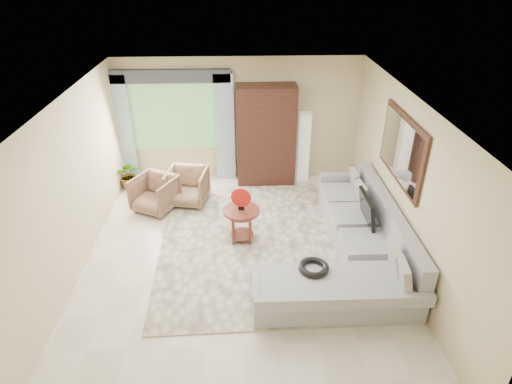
{
  "coord_description": "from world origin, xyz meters",
  "views": [
    {
      "loc": [
        0.02,
        -5.53,
        4.35
      ],
      "look_at": [
        0.25,
        0.35,
        1.05
      ],
      "focal_mm": 30.0,
      "sensor_mm": 36.0,
      "label": 1
    }
  ],
  "objects_px": {
    "armchair_left": "(155,194)",
    "potted_plant": "(129,175)",
    "armoire": "(266,136)",
    "sectional_sofa": "(355,249)",
    "tv_screen": "(367,209)",
    "armchair_right": "(187,186)",
    "floor_lamp": "(303,147)",
    "coffee_table": "(242,224)"
  },
  "relations": [
    {
      "from": "sectional_sofa",
      "to": "armoire",
      "type": "bearing_deg",
      "value": 113.06
    },
    {
      "from": "armoire",
      "to": "armchair_left",
      "type": "bearing_deg",
      "value": -153.3
    },
    {
      "from": "coffee_table",
      "to": "potted_plant",
      "type": "xyz_separation_m",
      "value": [
        -2.33,
        2.0,
        -0.02
      ]
    },
    {
      "from": "armchair_right",
      "to": "armoire",
      "type": "height_order",
      "value": "armoire"
    },
    {
      "from": "armoire",
      "to": "floor_lamp",
      "type": "xyz_separation_m",
      "value": [
        0.8,
        0.06,
        -0.3
      ]
    },
    {
      "from": "potted_plant",
      "to": "sectional_sofa",
      "type": "bearing_deg",
      "value": -33.39
    },
    {
      "from": "tv_screen",
      "to": "armoire",
      "type": "bearing_deg",
      "value": 121.81
    },
    {
      "from": "armchair_left",
      "to": "potted_plant",
      "type": "bearing_deg",
      "value": 154.1
    },
    {
      "from": "sectional_sofa",
      "to": "armoire",
      "type": "distance_m",
      "value": 3.24
    },
    {
      "from": "sectional_sofa",
      "to": "armchair_right",
      "type": "xyz_separation_m",
      "value": [
        -2.83,
        2.05,
        0.07
      ]
    },
    {
      "from": "armchair_right",
      "to": "floor_lamp",
      "type": "bearing_deg",
      "value": 30.08
    },
    {
      "from": "tv_screen",
      "to": "armchair_left",
      "type": "relative_size",
      "value": 0.98
    },
    {
      "from": "armchair_left",
      "to": "potted_plant",
      "type": "height_order",
      "value": "armchair_left"
    },
    {
      "from": "coffee_table",
      "to": "armoire",
      "type": "distance_m",
      "value": 2.37
    },
    {
      "from": "coffee_table",
      "to": "floor_lamp",
      "type": "distance_m",
      "value": 2.65
    },
    {
      "from": "armoire",
      "to": "coffee_table",
      "type": "bearing_deg",
      "value": -103.81
    },
    {
      "from": "armchair_left",
      "to": "floor_lamp",
      "type": "bearing_deg",
      "value": 48.03
    },
    {
      "from": "coffee_table",
      "to": "armchair_right",
      "type": "relative_size",
      "value": 0.81
    },
    {
      "from": "armchair_left",
      "to": "armoire",
      "type": "distance_m",
      "value": 2.54
    },
    {
      "from": "tv_screen",
      "to": "armchair_right",
      "type": "relative_size",
      "value": 0.96
    },
    {
      "from": "armchair_right",
      "to": "floor_lamp",
      "type": "distance_m",
      "value": 2.59
    },
    {
      "from": "armoire",
      "to": "sectional_sofa",
      "type": "bearing_deg",
      "value": -66.94
    },
    {
      "from": "tv_screen",
      "to": "armoire",
      "type": "xyz_separation_m",
      "value": [
        -1.5,
        2.42,
        0.33
      ]
    },
    {
      "from": "sectional_sofa",
      "to": "floor_lamp",
      "type": "distance_m",
      "value": 3.03
    },
    {
      "from": "tv_screen",
      "to": "armoire",
      "type": "relative_size",
      "value": 0.35
    },
    {
      "from": "armoire",
      "to": "floor_lamp",
      "type": "relative_size",
      "value": 1.4
    },
    {
      "from": "tv_screen",
      "to": "coffee_table",
      "type": "height_order",
      "value": "tv_screen"
    },
    {
      "from": "floor_lamp",
      "to": "tv_screen",
      "type": "bearing_deg",
      "value": -74.23
    },
    {
      "from": "sectional_sofa",
      "to": "coffee_table",
      "type": "bearing_deg",
      "value": 158.28
    },
    {
      "from": "armchair_left",
      "to": "armoire",
      "type": "xyz_separation_m",
      "value": [
        2.18,
        1.1,
        0.71
      ]
    },
    {
      "from": "sectional_sofa",
      "to": "armoire",
      "type": "height_order",
      "value": "armoire"
    },
    {
      "from": "armchair_right",
      "to": "floor_lamp",
      "type": "height_order",
      "value": "floor_lamp"
    },
    {
      "from": "potted_plant",
      "to": "floor_lamp",
      "type": "height_order",
      "value": "floor_lamp"
    },
    {
      "from": "sectional_sofa",
      "to": "tv_screen",
      "type": "distance_m",
      "value": 0.7
    },
    {
      "from": "sectional_sofa",
      "to": "floor_lamp",
      "type": "height_order",
      "value": "floor_lamp"
    },
    {
      "from": "sectional_sofa",
      "to": "coffee_table",
      "type": "distance_m",
      "value": 1.91
    },
    {
      "from": "tv_screen",
      "to": "armchair_left",
      "type": "height_order",
      "value": "tv_screen"
    },
    {
      "from": "sectional_sofa",
      "to": "armchair_right",
      "type": "bearing_deg",
      "value": 144.03
    },
    {
      "from": "armchair_left",
      "to": "coffee_table",
      "type": "bearing_deg",
      "value": -6.83
    },
    {
      "from": "coffee_table",
      "to": "potted_plant",
      "type": "height_order",
      "value": "coffee_table"
    },
    {
      "from": "potted_plant",
      "to": "armoire",
      "type": "distance_m",
      "value": 2.97
    },
    {
      "from": "coffee_table",
      "to": "tv_screen",
      "type": "bearing_deg",
      "value": -6.35
    }
  ]
}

